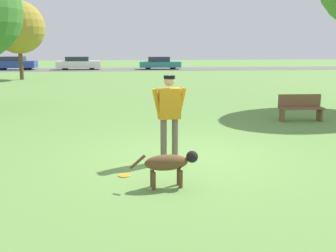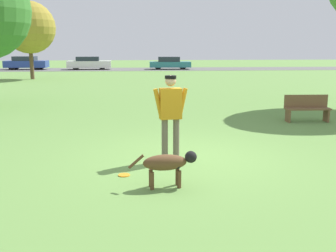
# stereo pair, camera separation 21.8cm
# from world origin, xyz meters

# --- Properties ---
(ground_plane) EXTENTS (120.00, 120.00, 0.00)m
(ground_plane) POSITION_xyz_m (0.00, 0.00, 0.00)
(ground_plane) COLOR #608C42
(far_road_strip) EXTENTS (120.00, 6.00, 0.01)m
(far_road_strip) POSITION_xyz_m (0.00, 33.12, 0.01)
(far_road_strip) COLOR #5B5B59
(far_road_strip) RESTS_ON ground_plane
(person) EXTENTS (0.72, 0.28, 1.78)m
(person) POSITION_xyz_m (-0.33, -0.12, 1.07)
(person) COLOR #665B4C
(person) RESTS_ON ground_plane
(dog) EXTENTS (1.18, 0.34, 0.61)m
(dog) POSITION_xyz_m (-0.52, -1.71, 0.42)
(dog) COLOR brown
(dog) RESTS_ON ground_plane
(frisbee) EXTENTS (0.22, 0.22, 0.02)m
(frisbee) POSITION_xyz_m (-1.28, -1.04, 0.01)
(frisbee) COLOR orange
(frisbee) RESTS_ON ground_plane
(tree_far_left) EXTENTS (3.67, 3.67, 5.49)m
(tree_far_left) POSITION_xyz_m (-8.41, 21.32, 3.65)
(tree_far_left) COLOR brown
(tree_far_left) RESTS_ON ground_plane
(parked_car_blue) EXTENTS (4.26, 1.83, 1.34)m
(parked_car_blue) POSITION_xyz_m (-11.98, 33.40, 0.67)
(parked_car_blue) COLOR #284293
(parked_car_blue) RESTS_ON ground_plane
(parked_car_white) EXTENTS (4.47, 1.99, 1.31)m
(parked_car_white) POSITION_xyz_m (-5.63, 33.07, 0.65)
(parked_car_white) COLOR white
(parked_car_white) RESTS_ON ground_plane
(parked_car_teal) EXTENTS (4.29, 1.93, 1.29)m
(parked_car_teal) POSITION_xyz_m (2.64, 32.78, 0.64)
(parked_car_teal) COLOR teal
(parked_car_teal) RESTS_ON ground_plane
(park_bench) EXTENTS (1.41, 0.46, 0.84)m
(park_bench) POSITION_xyz_m (4.38, 3.84, 0.45)
(park_bench) COLOR brown
(park_bench) RESTS_ON ground_plane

